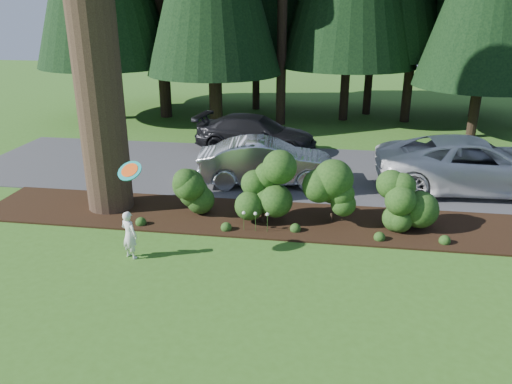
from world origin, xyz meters
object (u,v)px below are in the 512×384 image
car_silver_wagon (267,162)px  child (129,235)px  car_white_suv (474,165)px  car_dark_suv (256,133)px  frisbee (130,171)px

car_silver_wagon → child: car_silver_wagon is taller
car_white_suv → car_dark_suv: bearing=62.1°
car_white_suv → child: car_white_suv is taller
frisbee → car_silver_wagon: bearing=68.4°
car_white_suv → child: bearing=120.4°
frisbee → car_white_suv: bearing=34.9°
car_dark_suv → frisbee: 9.48m
frisbee → child: bearing=146.1°
car_silver_wagon → frisbee: (-2.19, -5.53, 1.40)m
child → car_dark_suv: bearing=-75.5°
frisbee → car_dark_suv: bearing=82.3°
car_dark_suv → frisbee: frisbee is taller
car_dark_suv → child: size_ratio=4.18×
car_silver_wagon → child: bearing=147.0°
car_silver_wagon → car_dark_suv: (-0.94, 3.76, -0.03)m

